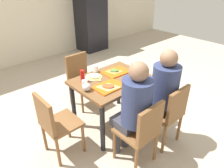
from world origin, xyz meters
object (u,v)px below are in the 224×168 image
Objects in this scene: person_in_red at (134,106)px; tray_red_far at (116,72)px; pizza_slice_b at (114,71)px; person_in_brown_jacket at (162,90)px; pizza_slice_a at (108,86)px; condiment_bottle at (83,76)px; drink_fridge at (91,15)px; main_table at (112,87)px; plastic_cup_b at (131,84)px; plastic_cup_c at (85,84)px; tray_red_near at (109,87)px; chair_far_side at (81,76)px; soda_can at (133,66)px; paper_plate_center at (94,77)px; foil_bundle at (87,87)px; chair_near_right at (169,112)px; chair_left_end at (54,122)px; chair_near_left at (142,130)px; plastic_cup_a at (96,69)px; pizza_slice_c at (95,77)px; paper_plate_near_edge at (131,81)px.

person_in_red reaches higher than tray_red_far.
person_in_brown_jacket is at bearing -83.72° from pizza_slice_b.
condiment_bottle is at bearing 110.22° from pizza_slice_a.
main_table is at bearing -122.47° from drink_fridge.
condiment_bottle is at bearing 147.52° from main_table.
plastic_cup_b is 0.57m from plastic_cup_c.
person_in_brown_jacket reaches higher than pizza_slice_b.
chair_far_side is at bearing 78.91° from tray_red_near.
soda_can reaches higher than tray_red_far.
paper_plate_center is at bearing -126.60° from drink_fridge.
pizza_slice_a is at bearing -28.95° from foil_bundle.
chair_near_right is 1.54m from chair_far_side.
chair_near_left is at bearing -50.17° from chair_left_end.
plastic_cup_a is 0.62× the size of condiment_bottle.
pizza_slice_a is (-0.44, 0.47, 0.02)m from person_in_brown_jacket.
chair_far_side is 0.68× the size of person_in_brown_jacket.
plastic_cup_a and plastic_cup_b have the same top height.
chair_near_right is 0.68× the size of person_in_brown_jacket.
person_in_brown_jacket is 12.62× the size of plastic_cup_c.
plastic_cup_b is at bearing 58.08° from chair_near_left.
drink_fridge is at bearing 52.05° from foil_bundle.
pizza_slice_a is 0.38m from condiment_bottle.
pizza_slice_c is (-0.15, -0.58, 0.26)m from chair_far_side.
drink_fridge is (2.06, 3.61, 0.45)m from chair_near_left.
soda_can is at bearing -24.65° from pizza_slice_b.
person_in_red is 3.51× the size of tray_red_far.
soda_can is (0.42, 0.02, 0.17)m from main_table.
chair_near_right is at bearing -67.55° from paper_plate_center.
chair_left_end is 0.96m from plastic_cup_a.
soda_can is 0.85m from foil_bundle.
soda_can is (0.40, 0.34, 0.01)m from plastic_cup_b.
chair_near_left is 0.88m from plastic_cup_c.
chair_near_right is 3.87× the size of paper_plate_center.
plastic_cup_c is at bearing -148.95° from paper_plate_center.
condiment_bottle is at bearing 171.50° from pizza_slice_c.
tray_red_near is at bearing -94.51° from pizza_slice_c.
plastic_cup_a is at bearing 20.62° from condiment_bottle.
chair_left_end is 1.34m from soda_can.
paper_plate_near_edge is at bearing -140.62° from soda_can.
person_in_brown_jacket is (0.25, -0.62, 0.12)m from main_table.
paper_plate_center is 0.84× the size of pizza_slice_a.
chair_near_left is 1.14m from plastic_cup_a.
pizza_slice_a is 3.61m from drink_fridge.
drink_fridge is at bearing 46.59° from chair_left_end.
condiment_bottle is (-0.35, 0.53, 0.03)m from plastic_cup_b.
main_table is 0.28m from pizza_slice_a.
tray_red_far is at bearing 95.84° from person_in_brown_jacket.
paper_plate_near_edge is 0.17m from plastic_cup_b.
tray_red_far reaches higher than main_table.
main_table is at bearing -54.06° from paper_plate_center.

